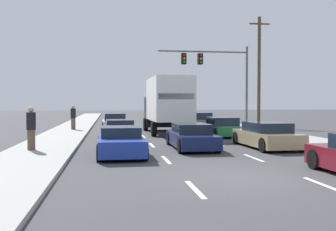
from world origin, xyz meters
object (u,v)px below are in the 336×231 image
at_px(car_blue, 121,142).
at_px(car_gray, 199,121).
at_px(traffic_signal_mast, 211,66).
at_px(car_green, 222,127).
at_px(box_truck, 167,103).
at_px(car_navy, 191,137).
at_px(utility_pole_mid, 259,70).
at_px(car_orange, 120,130).
at_px(pedestrian_mid_block, 31,128).
at_px(car_silver, 114,123).
at_px(pedestrian_near_corner, 73,117).
at_px(car_tan, 266,136).

distance_m(car_blue, car_gray, 16.80).
bearing_deg(car_blue, traffic_signal_mast, 64.69).
distance_m(car_blue, car_green, 10.36).
bearing_deg(traffic_signal_mast, box_truck, -124.38).
distance_m(box_truck, car_green, 4.32).
bearing_deg(car_navy, utility_pole_mid, 58.65).
height_order(car_orange, car_green, car_green).
height_order(car_orange, car_navy, car_navy).
xyz_separation_m(car_orange, utility_pole_mid, (12.33, 10.01, 4.38)).
bearing_deg(pedestrian_mid_block, car_silver, 74.23).
xyz_separation_m(car_silver, box_truck, (3.50, -3.49, 1.52)).
bearing_deg(car_blue, car_silver, 90.31).
distance_m(car_navy, pedestrian_mid_block, 7.04).
distance_m(car_gray, pedestrian_mid_block, 17.64).
height_order(car_gray, pedestrian_near_corner, pedestrian_near_corner).
height_order(car_silver, car_gray, car_gray).
relative_size(car_green, pedestrian_mid_block, 2.33).
relative_size(car_silver, car_tan, 0.95).
distance_m(car_green, pedestrian_mid_block, 12.34).
bearing_deg(utility_pole_mid, car_navy, -121.35).
xyz_separation_m(car_navy, car_gray, (3.50, 13.54, 0.06)).
height_order(car_tan, utility_pole_mid, utility_pole_mid).
bearing_deg(pedestrian_near_corner, car_orange, -64.45).
distance_m(car_green, pedestrian_near_corner, 11.15).
bearing_deg(pedestrian_near_corner, car_tan, -50.33).
bearing_deg(car_tan, car_silver, 119.18).
height_order(car_gray, utility_pole_mid, utility_pole_mid).
height_order(car_blue, pedestrian_near_corner, pedestrian_near_corner).
relative_size(pedestrian_near_corner, pedestrian_mid_block, 0.98).
bearing_deg(car_tan, pedestrian_near_corner, 129.67).
bearing_deg(car_green, car_navy, -117.95).
height_order(car_green, traffic_signal_mast, traffic_signal_mast).
bearing_deg(car_orange, pedestrian_mid_block, -124.05).
xyz_separation_m(box_truck, pedestrian_near_corner, (-6.50, 3.06, -1.08)).
distance_m(car_silver, car_navy, 12.64).
height_order(car_green, utility_pole_mid, utility_pole_mid).
relative_size(box_truck, pedestrian_mid_block, 4.28).
bearing_deg(utility_pole_mid, car_tan, -110.22).
bearing_deg(utility_pole_mid, pedestrian_near_corner, -168.02).
distance_m(utility_pole_mid, pedestrian_near_corner, 16.35).
bearing_deg(car_orange, car_navy, -57.81).
xyz_separation_m(car_blue, pedestrian_mid_block, (-3.69, 1.19, 0.51)).
height_order(car_silver, utility_pole_mid, utility_pole_mid).
xyz_separation_m(car_blue, utility_pole_mid, (12.46, 16.86, 4.37)).
bearing_deg(utility_pole_mid, pedestrian_mid_block, -135.88).
bearing_deg(car_silver, car_green, -42.01).
xyz_separation_m(pedestrian_near_corner, pedestrian_mid_block, (-0.62, -12.37, 0.02)).
bearing_deg(car_tan, car_blue, -166.86).
height_order(box_truck, car_green, box_truck).
distance_m(car_silver, box_truck, 5.17).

